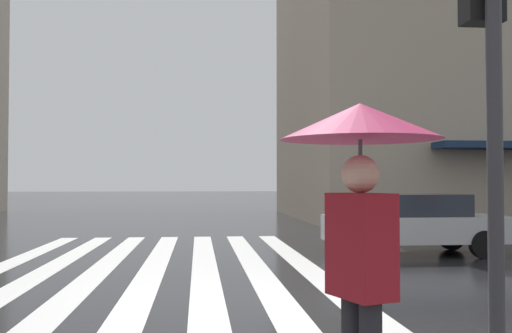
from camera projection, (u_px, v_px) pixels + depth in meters
The scene contains 5 objects.
ground_plane at pixel (301, 309), 7.74m from camera, with size 220.00×220.00×0.00m, color black.
zebra_crossing at pixel (154, 267), 11.50m from camera, with size 13.00×6.50×0.01m.
traffic_signal_post at pixel (486, 43), 4.56m from camera, with size 0.44×0.30×3.63m.
car_silver at pixel (413, 222), 13.59m from camera, with size 1.85×4.10×1.41m.
pedestrian_in_red_jacket at pixel (360, 174), 3.37m from camera, with size 0.94×0.94×1.98m.
Camera 1 is at (-7.70, 1.36, 1.67)m, focal length 40.95 mm.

